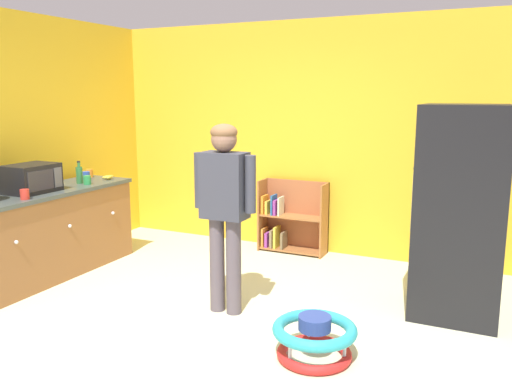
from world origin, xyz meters
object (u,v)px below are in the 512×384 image
Objects in this scene: refrigerator at (461,213)px; blue_cup at (86,176)px; green_glass_bottle at (79,174)px; orange_cup at (89,173)px; standing_person at (225,200)px; banana_bunch at (109,177)px; red_cup at (25,194)px; kitchen_counter at (47,233)px; microwave at (31,178)px; bookshelf at (289,221)px; green_cup at (87,180)px; baby_walker at (314,338)px.

refrigerator is 3.98m from blue_cup.
green_glass_bottle reaches higher than orange_cup.
banana_bunch is (-1.97, 0.86, -0.06)m from standing_person.
green_glass_bottle reaches higher than red_cup.
standing_person is at bearing 11.51° from red_cup.
microwave is at bearing -93.89° from kitchen_counter.
bookshelf is at bearing 44.07° from kitchen_counter.
microwave is 1.00m from orange_cup.
standing_person reaches higher than green_cup.
standing_person is (-1.80, -0.79, 0.09)m from refrigerator.
refrigerator is 2.09× the size of bookshelf.
green_cup is (-3.75, -0.30, 0.06)m from refrigerator.
microwave is 0.38m from red_cup.
standing_person is at bearing -23.58° from banana_bunch.
bookshelf is 2.93m from red_cup.
green_cup is (0.16, 0.45, 0.50)m from kitchen_counter.
refrigerator is at bearing 10.79° from kitchen_counter.
standing_person is 2.45m from orange_cup.
microwave is at bearing -105.63° from green_cup.
microwave is at bearing -80.45° from orange_cup.
standing_person is 17.08× the size of blue_cup.
green_cup is 0.88m from red_cup.
microwave reaches higher than blue_cup.
green_cup is (0.33, -0.39, 0.00)m from orange_cup.
baby_walker is 3.31m from banana_bunch.
microwave is 1.95× the size of green_glass_bottle.
kitchen_counter is at bearing -78.28° from orange_cup.
green_glass_bottle is at bearing 86.07° from microwave.
standing_person reaches higher than green_glass_bottle.
green_glass_bottle is (-3.88, -0.28, 0.11)m from refrigerator.
orange_cup is 1.00× the size of green_cup.
baby_walker is at bearing -22.56° from orange_cup.
refrigerator reaches higher than standing_person.
blue_cup and orange_cup have the same top height.
bookshelf is 8.95× the size of green_cup.
microwave is at bearing -177.42° from standing_person.
red_cup is at bearing -52.13° from microwave.
green_cup is at bearing 165.84° from standing_person.
blue_cup is (-0.06, 0.82, -0.09)m from microwave.
refrigerator is 18.74× the size of red_cup.
green_cup is (0.23, -0.23, 0.00)m from blue_cup.
blue_cup is at bearing -147.38° from banana_bunch.
refrigerator reaches higher than banana_bunch.
bookshelf is 2.35m from green_cup.
green_cup is (-2.92, 0.96, 0.79)m from baby_walker.
banana_bunch reaches higher than baby_walker.
blue_cup is 0.19m from orange_cup.
green_glass_bottle is 0.25m from blue_cup.
blue_cup is at bearing -179.09° from refrigerator.
refrigerator reaches higher than orange_cup.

